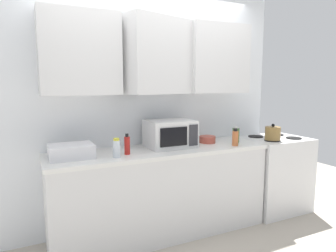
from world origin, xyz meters
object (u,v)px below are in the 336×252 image
object	(u,v)px
bottle_green_oil	(236,135)
bottle_spice_jar	(235,138)
stove_range	(273,173)
microwave	(170,134)
bottle_red_sauce	(127,145)
kettle	(273,133)
bottle_clear_tall	(117,148)
bowl_ceramic_small	(207,139)
dish_rack	(71,151)

from	to	relation	value
bottle_green_oil	bottle_spice_jar	bearing A→B (deg)	-129.82
bottle_green_oil	stove_range	bearing A→B (deg)	3.38
microwave	bottle_red_sauce	xyz separation A→B (m)	(-0.50, -0.12, -0.05)
kettle	bottle_clear_tall	size ratio (longest dim) A/B	1.07
bottle_green_oil	bowl_ceramic_small	bearing A→B (deg)	157.19
stove_range	bottle_spice_jar	distance (m)	0.92
stove_range	kettle	world-z (taller)	kettle
dish_rack	bottle_spice_jar	distance (m)	1.66
microwave	dish_rack	size ratio (longest dim) A/B	1.26
dish_rack	kettle	bearing A→B (deg)	-4.14
bottle_clear_tall	bottle_red_sauce	distance (m)	0.14
stove_range	bottle_clear_tall	distance (m)	2.09
dish_rack	bottle_green_oil	bearing A→B (deg)	-1.82
bottle_spice_jar	bottle_red_sauce	world-z (taller)	bottle_red_sauce
bottle_spice_jar	bottle_red_sauce	bearing A→B (deg)	174.52
microwave	bowl_ceramic_small	bearing A→B (deg)	3.93
microwave	bottle_red_sauce	size ratio (longest dim) A/B	2.47
dish_rack	bottle_green_oil	distance (m)	1.77
bottle_clear_tall	bottle_green_oil	xyz separation A→B (m)	(1.40, 0.11, 0.00)
bottle_red_sauce	bottle_green_oil	bearing A→B (deg)	1.47
kettle	dish_rack	distance (m)	2.22
kettle	bottle_clear_tall	bearing A→B (deg)	-179.92
kettle	microwave	size ratio (longest dim) A/B	0.39
microwave	bowl_ceramic_small	xyz separation A→B (m)	(0.48, 0.03, -0.10)
bowl_ceramic_small	bottle_spice_jar	bearing A→B (deg)	-56.77
kettle	microwave	distance (m)	1.23
dish_rack	bottle_clear_tall	distance (m)	0.40
bottle_clear_tall	bowl_ceramic_small	size ratio (longest dim) A/B	0.97
stove_range	bottle_spice_jar	bearing A→B (deg)	-166.20
stove_range	kettle	bearing A→B (deg)	-140.53
bottle_green_oil	bowl_ceramic_small	size ratio (longest dim) A/B	1.01
microwave	bottle_spice_jar	bearing A→B (deg)	-19.84
kettle	dish_rack	world-z (taller)	kettle
dish_rack	bowl_ceramic_small	size ratio (longest dim) A/B	2.11
bottle_clear_tall	bottle_red_sauce	bearing A→B (deg)	31.11
stove_range	bottle_red_sauce	bearing A→B (deg)	-177.91
bottle_clear_tall	bowl_ceramic_small	bearing A→B (deg)	11.81
bottle_red_sauce	dish_rack	bearing A→B (deg)	169.68
stove_range	bottle_green_oil	xyz separation A→B (m)	(-0.61, -0.04, 0.53)
bottle_red_sauce	bowl_ceramic_small	world-z (taller)	bottle_red_sauce
bottle_spice_jar	bowl_ceramic_small	xyz separation A→B (m)	(-0.18, 0.27, -0.05)
microwave	bottle_green_oil	distance (m)	0.78
microwave	bottle_spice_jar	size ratio (longest dim) A/B	2.59
bottle_spice_jar	bottle_green_oil	size ratio (longest dim) A/B	1.02
microwave	bottle_clear_tall	distance (m)	0.66
kettle	bottle_spice_jar	bearing A→B (deg)	-175.93
dish_rack	bottle_spice_jar	world-z (taller)	bottle_spice_jar
bottle_spice_jar	bottle_red_sauce	distance (m)	1.16
bottle_red_sauce	stove_range	bearing A→B (deg)	2.09
dish_rack	bowl_ceramic_small	world-z (taller)	dish_rack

